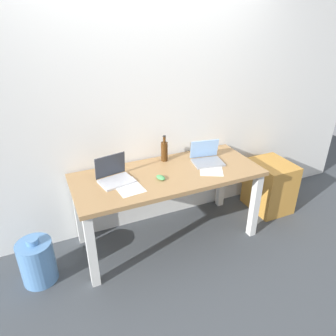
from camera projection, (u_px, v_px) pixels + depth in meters
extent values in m
plane|color=#42474C|center=(168.00, 237.00, 3.18)|extent=(8.00, 8.00, 0.00)
cube|color=white|center=(150.00, 102.00, 2.93)|extent=(5.20, 0.08, 2.60)
cube|color=#A37A4C|center=(168.00, 175.00, 2.85)|extent=(1.73, 0.72, 0.04)
cube|color=silver|center=(92.00, 251.00, 2.48)|extent=(0.07, 0.07, 0.70)
cube|color=silver|center=(255.00, 205.00, 3.07)|extent=(0.07, 0.07, 0.70)
cube|color=silver|center=(79.00, 212.00, 2.97)|extent=(0.07, 0.07, 0.70)
cube|color=silver|center=(221.00, 178.00, 3.56)|extent=(0.07, 0.07, 0.70)
cube|color=silver|center=(117.00, 181.00, 2.68)|extent=(0.32, 0.26, 0.02)
cube|color=#333842|center=(110.00, 165.00, 2.71)|extent=(0.28, 0.08, 0.20)
cube|color=gray|center=(208.00, 163.00, 3.01)|extent=(0.31, 0.25, 0.02)
cube|color=#8CB7EA|center=(204.00, 149.00, 3.06)|extent=(0.29, 0.08, 0.18)
cylinder|color=#47280F|center=(164.00, 152.00, 3.03)|extent=(0.07, 0.07, 0.19)
cylinder|color=#47280F|center=(164.00, 140.00, 2.98)|extent=(0.03, 0.03, 0.06)
cylinder|color=black|center=(164.00, 136.00, 2.96)|extent=(0.03, 0.03, 0.01)
ellipsoid|color=#4C9E56|center=(161.00, 178.00, 2.73)|extent=(0.09, 0.11, 0.03)
cube|color=white|center=(211.00, 169.00, 2.92)|extent=(0.32, 0.36, 0.00)
cube|color=white|center=(128.00, 187.00, 2.62)|extent=(0.24, 0.32, 0.00)
cylinder|color=#598CC6|center=(37.00, 262.00, 2.60)|extent=(0.29, 0.29, 0.39)
cylinder|color=#598CC6|center=(32.00, 241.00, 2.50)|extent=(0.10, 0.10, 0.05)
cube|color=#C68938|center=(270.00, 186.00, 3.54)|extent=(0.40, 0.48, 0.57)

